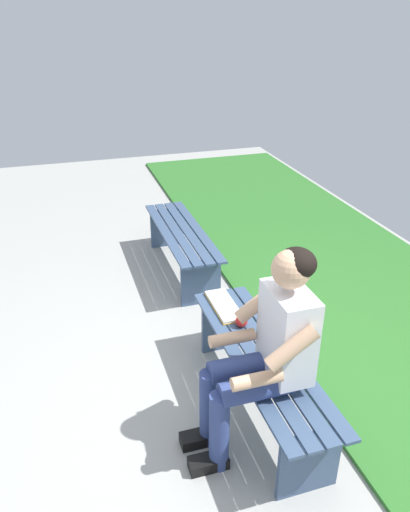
# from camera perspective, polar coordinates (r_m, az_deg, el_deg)

# --- Properties ---
(ground_plane) EXTENTS (10.00, 7.00, 0.04)m
(ground_plane) POSITION_cam_1_polar(r_m,az_deg,el_deg) (3.88, -13.57, -10.45)
(ground_plane) COLOR #9E9E99
(grass_strip) EXTENTS (9.00, 2.07, 0.03)m
(grass_strip) POSITION_cam_1_polar(r_m,az_deg,el_deg) (4.54, 17.70, -4.48)
(grass_strip) COLOR #2D6B28
(grass_strip) RESTS_ON ground
(bench_near) EXTENTS (1.52, 0.40, 0.43)m
(bench_near) POSITION_cam_1_polar(r_m,az_deg,el_deg) (3.11, 6.37, -12.50)
(bench_near) COLOR #384C6B
(bench_near) RESTS_ON ground
(bench_far) EXTENTS (1.43, 0.40, 0.43)m
(bench_far) POSITION_cam_1_polar(r_m,az_deg,el_deg) (4.62, -2.67, 1.73)
(bench_far) COLOR #384C6B
(bench_far) RESTS_ON ground
(person_seated) EXTENTS (0.50, 0.69, 1.23)m
(person_seated) POSITION_cam_1_polar(r_m,az_deg,el_deg) (2.67, 6.95, -10.44)
(person_seated) COLOR silver
(person_seated) RESTS_ON ground
(apple) EXTENTS (0.08, 0.08, 0.08)m
(apple) POSITION_cam_1_polar(r_m,az_deg,el_deg) (3.23, 4.19, -7.45)
(apple) COLOR red
(apple) RESTS_ON bench_near
(book_open) EXTENTS (0.41, 0.16, 0.02)m
(book_open) POSITION_cam_1_polar(r_m,az_deg,el_deg) (3.43, 2.21, -5.72)
(book_open) COLOR white
(book_open) RESTS_ON bench_near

